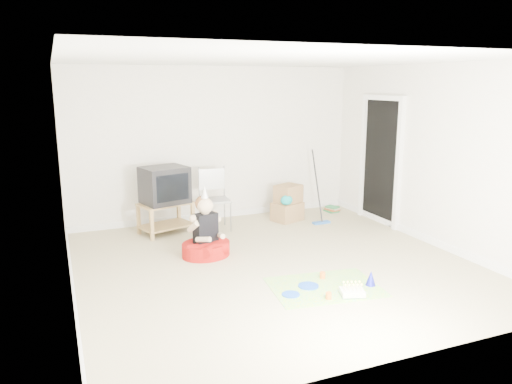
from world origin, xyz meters
name	(u,v)px	position (x,y,z in m)	size (l,w,h in m)	color
ground	(275,264)	(0.00, 0.00, 0.00)	(5.00, 5.00, 0.00)	tan
doorway_recess	(381,163)	(2.48, 1.20, 1.02)	(0.02, 0.90, 2.05)	black
tv_stand	(166,215)	(-1.01, 1.93, 0.29)	(0.89, 0.70, 0.49)	#9D7A47
crt_tv	(165,185)	(-1.01, 1.93, 0.77)	(0.66, 0.55, 0.57)	black
folding_chair	(215,200)	(-0.24, 1.81, 0.49)	(0.49, 0.47, 1.01)	gray
cardboard_boxes	(288,204)	(1.09, 1.87, 0.29)	(0.59, 0.54, 0.61)	#9B754B
floor_mop	(322,209)	(1.53, 1.47, 0.26)	(0.31, 0.41, 1.22)	blue
book_pile	(332,209)	(2.10, 2.09, 0.05)	(0.24, 0.27, 0.11)	#277540
seated_woman	(206,241)	(-0.73, 0.67, 0.21)	(0.85, 0.85, 0.98)	#AB150F
party_mat	(325,287)	(0.24, -0.90, 0.00)	(1.25, 0.91, 0.01)	#FF357D
birthday_cake	(352,293)	(0.40, -1.22, 0.04)	(0.31, 0.28, 0.13)	white
blue_plate_near	(308,286)	(0.06, -0.82, 0.01)	(0.24, 0.24, 0.01)	#1748B8
blue_plate_far	(291,294)	(-0.23, -0.95, 0.01)	(0.20, 0.20, 0.01)	#1748B8
orange_cup_near	(323,275)	(0.34, -0.66, 0.05)	(0.07, 0.07, 0.08)	orange
orange_cup_far	(329,296)	(0.11, -1.20, 0.04)	(0.07, 0.07, 0.07)	orange
blue_party_hat	(371,278)	(0.76, -1.06, 0.09)	(0.12, 0.12, 0.18)	#1B1FBE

